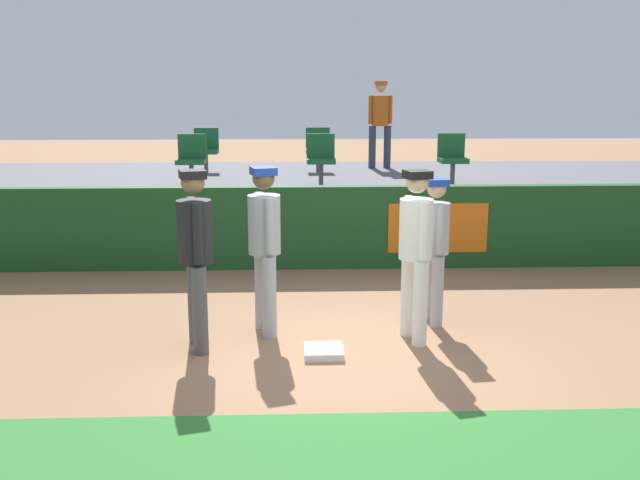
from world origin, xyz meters
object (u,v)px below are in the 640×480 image
first_base (324,352)px  seat_back_center (318,147)px  seat_front_right (452,156)px  player_runner_visitor (435,241)px  player_fielder_home (416,244)px  player_umpire (195,247)px  seat_back_left (206,147)px  seat_front_left (192,157)px  seat_front_center (321,156)px  spectator_hooded (380,118)px  player_coach_visitor (265,239)px

first_base → seat_back_center: bearing=88.5°
seat_front_right → player_runner_visitor: bearing=-104.8°
player_fielder_home → player_runner_visitor: (0.32, 0.56, -0.09)m
player_umpire → seat_back_center: seat_back_center is taller
seat_back_left → player_runner_visitor: bearing=-60.8°
seat_front_right → seat_front_left: bearing=180.0°
seat_front_center → spectator_hooded: spectator_hooded is taller
player_runner_visitor → first_base: bearing=-59.4°
player_fielder_home → seat_front_right: seat_front_right is taller
player_runner_visitor → seat_front_center: (-1.15, 4.07, 0.58)m
seat_back_center → seat_front_left: bearing=-140.4°
player_fielder_home → spectator_hooded: (0.45, 6.97, 1.01)m
player_coach_visitor → spectator_hooded: (2.07, 6.68, 1.00)m
seat_front_center → seat_back_center: bearing=89.5°
first_base → player_umpire: (-1.31, 0.26, 1.06)m
seat_front_left → player_umpire: bearing=-82.0°
first_base → player_runner_visitor: (1.32, 0.99, 0.94)m
seat_front_center → seat_back_center: (0.01, 1.80, -0.00)m
player_umpire → seat_front_right: bearing=126.8°
seat_back_left → seat_back_center: size_ratio=1.00×
player_umpire → seat_front_right: (3.71, 4.80, 0.46)m
player_umpire → player_fielder_home: bearing=78.6°
player_runner_visitor → seat_front_left: seat_front_left is taller
spectator_hooded → seat_front_left: bearing=32.0°
seat_front_left → seat_back_left: size_ratio=1.00×
player_coach_visitor → seat_front_left: seat_front_left is taller
first_base → seat_front_left: (-1.99, 5.06, 1.52)m
seat_front_left → spectator_hooded: bearing=34.2°
first_base → player_runner_visitor: bearing=36.9°
seat_front_left → spectator_hooded: 4.19m
seat_back_left → spectator_hooded: 3.49m
seat_front_left → seat_back_center: bearing=39.6°
player_runner_visitor → seat_back_left: 6.75m
player_umpire → seat_back_left: bearing=170.1°
player_coach_visitor → seat_front_left: bearing=-179.6°
seat_back_left → seat_front_center: size_ratio=1.00×
player_coach_visitor → seat_back_center: (0.80, 6.14, 0.48)m
player_runner_visitor → seat_front_right: 4.25m
first_base → spectator_hooded: (1.45, 7.40, 2.04)m
player_runner_visitor → seat_back_center: size_ratio=2.02×
player_fielder_home → seat_back_left: (-2.96, 6.43, 0.48)m
seat_front_right → seat_back_center: same height
player_umpire → seat_front_left: 4.87m
player_runner_visitor → seat_back_left: (-3.28, 5.87, 0.57)m
player_fielder_home → seat_front_left: (-2.99, 4.63, 0.48)m
first_base → seat_front_left: seat_front_left is taller
player_runner_visitor → spectator_hooded: (0.13, 6.41, 1.10)m
seat_front_left → spectator_hooded: size_ratio=0.49×
player_coach_visitor → player_umpire: size_ratio=0.99×
player_umpire → spectator_hooded: size_ratio=1.10×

